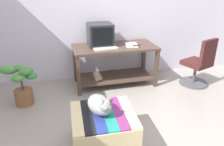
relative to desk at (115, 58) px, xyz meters
The scene contains 12 objects.
ground_plane 1.69m from the desk, 96.70° to the right, with size 14.00×14.00×0.00m, color #9E9389.
back_wall 0.94m from the desk, 112.67° to the left, with size 8.00×0.10×2.60m, color silver.
desk is the anchor object (origin of this frame).
tv_monitor 0.49m from the desk, 158.60° to the left, with size 0.44×0.43×0.39m.
keyboard 0.34m from the desk, 139.56° to the right, with size 0.40×0.15×0.02m, color beige.
book 0.38m from the desk, ahead, with size 0.20×0.27×0.03m, color white.
ottoman_with_blanket 1.69m from the desk, 106.83° to the right, with size 0.70×0.68×0.44m.
cat 1.65m from the desk, 107.99° to the right, with size 0.35×0.45×0.26m.
potted_plant 1.61m from the desk, 164.80° to the right, with size 0.51×0.36×0.67m.
office_chair 1.52m from the desk, 13.87° to the right, with size 0.55×0.55×0.89m.
stapler 0.45m from the desk, 24.59° to the right, with size 0.04×0.11×0.04m, color black.
pen 0.49m from the desk, ahead, with size 0.01×0.01×0.14m, color black.
Camera 1 is at (-0.61, -2.00, 1.82)m, focal length 34.87 mm.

